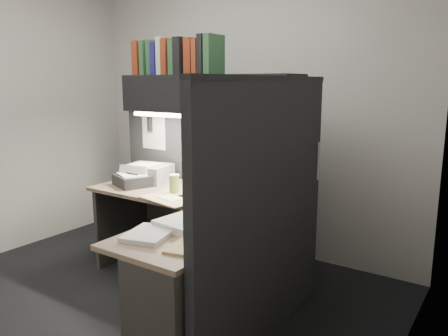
% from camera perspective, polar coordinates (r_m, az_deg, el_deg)
% --- Properties ---
extents(floor, '(3.50, 3.50, 0.00)m').
position_cam_1_polar(floor, '(3.41, -11.64, -16.93)').
color(floor, black).
rests_on(floor, ground).
extents(wall_back, '(3.50, 0.04, 2.70)m').
position_cam_1_polar(wall_back, '(4.20, 2.54, 7.83)').
color(wall_back, beige).
rests_on(wall_back, floor).
extents(wall_right, '(0.04, 3.00, 2.70)m').
position_cam_1_polar(wall_right, '(2.13, 21.85, 3.80)').
color(wall_right, beige).
rests_on(wall_right, floor).
extents(partition_back, '(1.90, 0.06, 1.60)m').
position_cam_1_polar(partition_back, '(3.78, -1.68, -0.95)').
color(partition_back, black).
rests_on(partition_back, floor).
extents(partition_right, '(0.06, 1.50, 1.60)m').
position_cam_1_polar(partition_right, '(2.67, 5.48, -6.14)').
color(partition_right, black).
rests_on(partition_right, floor).
extents(desk, '(1.70, 1.53, 0.73)m').
position_cam_1_polar(desk, '(2.95, -6.10, -11.83)').
color(desk, '#836853').
rests_on(desk, floor).
extents(overhead_shelf, '(1.55, 0.34, 0.30)m').
position_cam_1_polar(overhead_shelf, '(3.50, -2.22, 9.63)').
color(overhead_shelf, black).
rests_on(overhead_shelf, partition_back).
extents(task_light_tube, '(1.32, 0.04, 0.04)m').
position_cam_1_polar(task_light_tube, '(3.39, -3.61, 6.70)').
color(task_light_tube, white).
rests_on(task_light_tube, overhead_shelf).
extents(monitor, '(0.44, 0.25, 0.48)m').
position_cam_1_polar(monitor, '(3.50, 0.50, 0.12)').
color(monitor, black).
rests_on(monitor, desk).
extents(keyboard, '(0.44, 0.21, 0.02)m').
position_cam_1_polar(keyboard, '(3.24, -2.65, -4.13)').
color(keyboard, black).
rests_on(keyboard, desk).
extents(mousepad, '(0.25, 0.22, 0.00)m').
position_cam_1_polar(mousepad, '(3.00, 4.46, -5.54)').
color(mousepad, navy).
rests_on(mousepad, desk).
extents(mouse, '(0.09, 0.12, 0.04)m').
position_cam_1_polar(mouse, '(3.00, 4.63, -5.11)').
color(mouse, black).
rests_on(mouse, mousepad).
extents(telephone, '(0.25, 0.25, 0.08)m').
position_cam_1_polar(telephone, '(3.22, 5.68, -3.71)').
color(telephone, beige).
rests_on(telephone, desk).
extents(coffee_cup, '(0.09, 0.09, 0.14)m').
position_cam_1_polar(coffee_cup, '(3.45, -6.53, -2.18)').
color(coffee_cup, '#A8B347').
rests_on(coffee_cup, desk).
extents(printer, '(0.43, 0.38, 0.15)m').
position_cam_1_polar(printer, '(3.91, -9.91, -0.66)').
color(printer, '#989B9E').
rests_on(printer, desk).
extents(notebook_stack, '(0.37, 0.34, 0.09)m').
position_cam_1_polar(notebook_stack, '(3.77, -11.88, -1.60)').
color(notebook_stack, black).
rests_on(notebook_stack, desk).
extents(open_folder, '(0.48, 0.36, 0.01)m').
position_cam_1_polar(open_folder, '(3.31, -6.97, -3.99)').
color(open_folder, tan).
rests_on(open_folder, desk).
extents(paper_stack_a, '(0.30, 0.26, 0.05)m').
position_cam_1_polar(paper_stack_a, '(2.64, -5.67, -7.37)').
color(paper_stack_a, white).
rests_on(paper_stack_a, desk).
extents(paper_stack_b, '(0.30, 0.34, 0.03)m').
position_cam_1_polar(paper_stack_b, '(2.54, -9.77, -8.54)').
color(paper_stack_b, white).
rests_on(paper_stack_b, desk).
extents(manila_stack, '(0.25, 0.29, 0.01)m').
position_cam_1_polar(manila_stack, '(2.35, -4.50, -10.22)').
color(manila_stack, tan).
rests_on(manila_stack, desk).
extents(binder_row, '(0.80, 0.25, 0.30)m').
position_cam_1_polar(binder_row, '(3.69, -6.17, 14.21)').
color(binder_row, maroon).
rests_on(binder_row, overhead_shelf).
extents(pinned_papers, '(1.76, 1.31, 0.51)m').
position_cam_1_polar(pinned_papers, '(3.22, 0.10, 1.51)').
color(pinned_papers, white).
rests_on(pinned_papers, partition_back).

